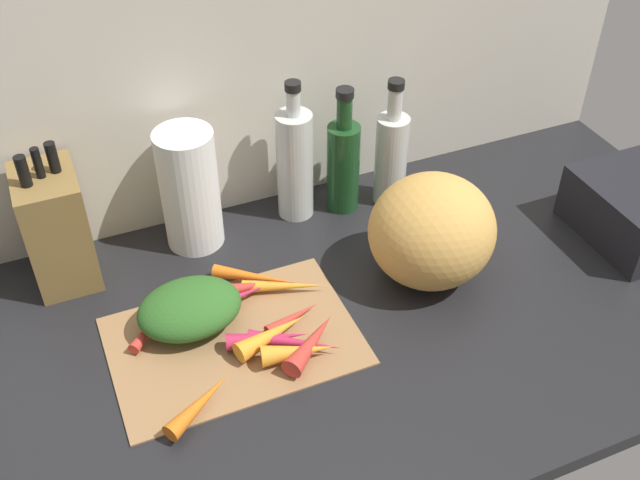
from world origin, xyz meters
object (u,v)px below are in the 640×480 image
object	(u,v)px
carrot_1	(312,342)
carrot_8	(267,338)
paper_towel_roll	(190,189)
bottle_0	(295,163)
carrot_4	(223,303)
carrot_2	(244,287)
bottle_1	(343,163)
carrot_10	(272,334)
carrot_5	(285,286)
cutting_board	(234,340)
carrot_9	(149,328)
winter_squash	(432,231)
carrot_7	(200,404)
carrot_0	(295,342)
carrot_3	(293,317)
knife_block	(56,227)
carrot_11	(298,352)
bottle_2	(391,156)
carrot_6	(255,277)

from	to	relation	value
carrot_1	carrot_8	bearing A→B (deg)	148.10
carrot_8	paper_towel_roll	xyz separation A→B (cm)	(-3.22, 31.73, 9.78)
bottle_0	carrot_4	bearing A→B (deg)	-135.45
carrot_2	bottle_1	xyz separation A→B (cm)	(27.13, 17.98, 8.06)
carrot_2	carrot_10	distance (cm)	12.61
carrot_5	carrot_8	distance (cm)	13.00
cutting_board	carrot_9	xyz separation A→B (cm)	(-12.47, 6.94, 1.42)
carrot_1	winter_squash	world-z (taller)	winter_squash
bottle_1	carrot_8	bearing A→B (deg)	-131.71
carrot_1	carrot_7	size ratio (longest dim) A/B	1.00
carrot_4	carrot_2	bearing A→B (deg)	24.85
carrot_4	bottle_1	size ratio (longest dim) A/B	0.64
carrot_0	carrot_3	bearing A→B (deg)	70.70
carrot_5	bottle_1	xyz separation A→B (cm)	(20.15, 20.03, 8.51)
knife_block	carrot_1	bearing A→B (deg)	-46.09
carrot_5	bottle_1	distance (cm)	29.65
carrot_8	carrot_11	xyz separation A→B (cm)	(3.40, -4.96, 0.34)
cutting_board	carrot_5	bearing A→B (deg)	31.27
cutting_board	bottle_2	size ratio (longest dim) A/B	1.49
carrot_7	winter_squash	distance (cm)	49.76
carrot_3	carrot_7	size ratio (longest dim) A/B	0.80
carrot_4	carrot_1	bearing A→B (deg)	-54.15
paper_towel_roll	carrot_9	bearing A→B (deg)	-123.33
bottle_0	knife_block	bearing A→B (deg)	-178.40
carrot_6	carrot_8	world-z (taller)	carrot_8
knife_block	bottle_1	size ratio (longest dim) A/B	1.03
carrot_8	bottle_2	world-z (taller)	bottle_2
carrot_2	carrot_3	xyz separation A→B (cm)	(5.46, -9.73, -0.52)
carrot_2	carrot_11	xyz separation A→B (cm)	(3.09, -17.76, 0.18)
carrot_2	bottle_0	size ratio (longest dim) A/B	0.41
bottle_0	bottle_1	bearing A→B (deg)	-9.95
carrot_5	carrot_8	xyz separation A→B (cm)	(-7.29, -10.75, 0.28)
carrot_1	carrot_11	size ratio (longest dim) A/B	1.13
winter_squash	carrot_8	bearing A→B (deg)	-170.44
carrot_8	bottle_1	size ratio (longest dim) A/B	0.51
carrot_0	bottle_0	world-z (taller)	bottle_0
carrot_1	knife_block	distance (cm)	49.49
carrot_6	bottle_1	size ratio (longest dim) A/B	0.58
winter_squash	bottle_2	xyz separation A→B (cm)	(4.02, 23.54, 0.40)
carrot_8	bottle_0	world-z (taller)	bottle_0
carrot_0	carrot_2	distance (cm)	15.67
carrot_1	bottle_1	xyz separation A→B (cm)	(21.14, 34.70, 7.89)
carrot_3	knife_block	bearing A→B (deg)	139.79
bottle_2	cutting_board	bearing A→B (deg)	-148.50
carrot_0	carrot_8	bearing A→B (deg)	147.20
winter_squash	carrot_0	bearing A→B (deg)	-164.65
cutting_board	carrot_10	size ratio (longest dim) A/B	3.07
carrot_6	carrot_7	xyz separation A→B (cm)	(-17.04, -23.63, 0.24)
carrot_1	carrot_9	xyz separation A→B (cm)	(-23.59, 14.25, -0.77)
carrot_9	bottle_2	distance (cm)	58.24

